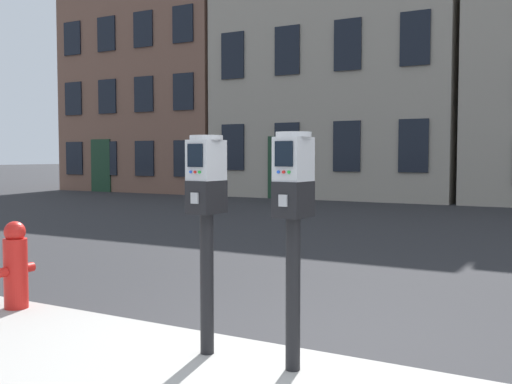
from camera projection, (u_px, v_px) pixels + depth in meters
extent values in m
plane|color=#28282B|center=(283.00, 376.00, 3.99)|extent=(160.00, 160.00, 0.00)
cylinder|color=black|center=(207.00, 284.00, 4.00)|extent=(0.09, 0.09, 0.93)
cube|color=black|center=(206.00, 197.00, 3.97)|extent=(0.18, 0.25, 0.22)
cube|color=#A5A8AD|center=(195.00, 198.00, 3.86)|extent=(0.06, 0.01, 0.07)
cube|color=#B7BABF|center=(206.00, 160.00, 3.96)|extent=(0.18, 0.24, 0.26)
cube|color=black|center=(195.00, 155.00, 3.85)|extent=(0.12, 0.01, 0.15)
cylinder|color=blue|center=(191.00, 172.00, 3.88)|extent=(0.02, 0.01, 0.02)
cylinder|color=red|center=(195.00, 172.00, 3.86)|extent=(0.02, 0.01, 0.02)
cylinder|color=green|center=(199.00, 172.00, 3.84)|extent=(0.02, 0.01, 0.02)
cylinder|color=#B7BABF|center=(206.00, 138.00, 3.95)|extent=(0.23, 0.23, 0.03)
cylinder|color=black|center=(293.00, 294.00, 3.69)|extent=(0.09, 0.09, 0.94)
cube|color=black|center=(293.00, 199.00, 3.66)|extent=(0.18, 0.25, 0.22)
cube|color=#A5A8AD|center=(283.00, 201.00, 3.55)|extent=(0.06, 0.01, 0.07)
cube|color=#B7BABF|center=(293.00, 159.00, 3.64)|extent=(0.18, 0.24, 0.27)
cube|color=black|center=(284.00, 154.00, 3.54)|extent=(0.12, 0.01, 0.15)
cylinder|color=blue|center=(278.00, 172.00, 3.57)|extent=(0.02, 0.01, 0.02)
cylinder|color=red|center=(284.00, 172.00, 3.55)|extent=(0.02, 0.01, 0.02)
cylinder|color=green|center=(289.00, 172.00, 3.53)|extent=(0.02, 0.01, 0.02)
cylinder|color=#B7BABF|center=(294.00, 134.00, 3.64)|extent=(0.23, 0.23, 0.03)
cylinder|color=red|center=(16.00, 273.00, 5.21)|extent=(0.20, 0.20, 0.60)
sphere|color=red|center=(15.00, 232.00, 5.19)|extent=(0.18, 0.18, 0.18)
cylinder|color=red|center=(29.00, 267.00, 5.33)|extent=(0.08, 0.08, 0.08)
cylinder|color=red|center=(2.00, 273.00, 5.09)|extent=(0.08, 0.08, 0.08)
cube|color=brown|center=(170.00, 75.00, 25.96)|extent=(7.42, 5.63, 9.76)
cube|color=black|center=(74.00, 158.00, 25.07)|extent=(0.90, 0.06, 1.34)
cube|color=black|center=(108.00, 158.00, 24.16)|extent=(0.90, 0.06, 1.34)
cube|color=black|center=(144.00, 158.00, 23.25)|extent=(0.90, 0.06, 1.34)
cube|color=black|center=(184.00, 159.00, 22.33)|extent=(0.90, 0.06, 1.34)
cube|color=black|center=(73.00, 99.00, 24.93)|extent=(0.90, 0.06, 1.34)
cube|color=black|center=(107.00, 97.00, 24.01)|extent=(0.90, 0.06, 1.34)
cube|color=black|center=(144.00, 94.00, 23.10)|extent=(0.90, 0.06, 1.34)
cube|color=black|center=(183.00, 92.00, 22.19)|extent=(0.90, 0.06, 1.34)
cube|color=black|center=(72.00, 38.00, 24.78)|extent=(0.90, 0.06, 1.34)
cube|color=black|center=(106.00, 34.00, 23.87)|extent=(0.90, 0.06, 1.34)
cube|color=black|center=(143.00, 29.00, 22.95)|extent=(0.90, 0.06, 1.34)
cube|color=black|center=(183.00, 24.00, 22.04)|extent=(0.90, 0.06, 1.34)
cube|color=#193823|center=(101.00, 166.00, 24.37)|extent=(1.00, 0.07, 2.10)
cube|color=#9E9384|center=(353.00, 66.00, 22.37)|extent=(8.45, 6.50, 9.51)
cube|color=black|center=(233.00, 147.00, 21.26)|extent=(0.90, 0.06, 1.60)
cube|color=black|center=(287.00, 147.00, 20.22)|extent=(0.90, 0.06, 1.60)
cube|color=black|center=(347.00, 146.00, 19.18)|extent=(0.90, 0.06, 1.60)
cube|color=black|center=(413.00, 146.00, 18.14)|extent=(0.90, 0.06, 1.60)
cube|color=black|center=(233.00, 56.00, 21.07)|extent=(0.90, 0.06, 1.60)
cube|color=black|center=(287.00, 50.00, 20.03)|extent=(0.90, 0.06, 1.60)
cube|color=black|center=(348.00, 45.00, 18.99)|extent=(0.90, 0.06, 1.60)
cube|color=black|center=(415.00, 38.00, 17.95)|extent=(0.90, 0.06, 1.60)
cube|color=#193823|center=(281.00, 167.00, 20.36)|extent=(1.00, 0.07, 2.10)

